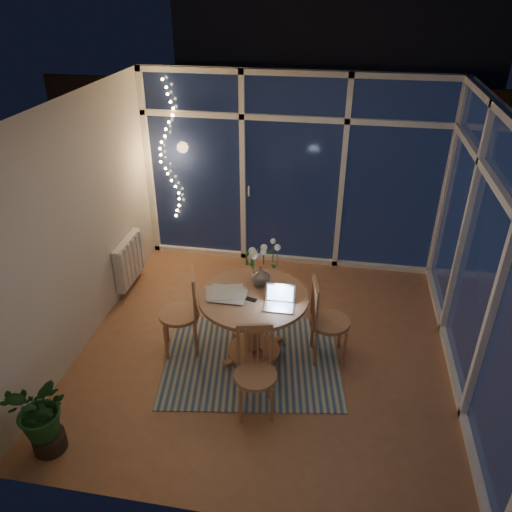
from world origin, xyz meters
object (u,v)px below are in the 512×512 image
(chair_right, at_px, (330,320))
(flower_vase, at_px, (261,276))
(chair_front, at_px, (255,374))
(laptop, at_px, (279,298))
(dining_table, at_px, (254,326))
(potted_plant, at_px, (42,417))
(chair_left, at_px, (179,312))

(chair_right, bearing_deg, flower_vase, 70.93)
(chair_front, height_order, flower_vase, flower_vase)
(chair_front, relative_size, flower_vase, 4.25)
(laptop, height_order, flower_vase, laptop)
(chair_front, distance_m, laptop, 0.76)
(flower_vase, bearing_deg, laptop, -56.78)
(dining_table, xyz_separation_m, potted_plant, (-1.51, -1.51, -0.00))
(chair_front, height_order, potted_plant, chair_front)
(dining_table, bearing_deg, flower_vase, 80.58)
(dining_table, distance_m, chair_front, 0.79)
(chair_left, bearing_deg, dining_table, 75.04)
(chair_front, bearing_deg, laptop, 66.19)
(laptop, bearing_deg, chair_front, -101.69)
(laptop, distance_m, potted_plant, 2.30)
(chair_left, xyz_separation_m, chair_right, (1.57, 0.15, -0.01))
(laptop, bearing_deg, dining_table, 150.29)
(chair_right, distance_m, potted_plant, 2.81)
(flower_vase, xyz_separation_m, potted_plant, (-1.55, -1.73, -0.49))
(chair_right, relative_size, potted_plant, 1.25)
(dining_table, distance_m, chair_left, 0.80)
(flower_vase, bearing_deg, chair_left, -162.39)
(chair_front, bearing_deg, dining_table, 88.76)
(laptop, bearing_deg, flower_vase, 122.58)
(dining_table, height_order, potted_plant, dining_table)
(chair_left, height_order, flower_vase, chair_left)
(chair_front, distance_m, flower_vase, 1.08)
(chair_left, bearing_deg, potted_plant, -44.60)
(chair_left, relative_size, flower_vase, 4.63)
(flower_vase, relative_size, potted_plant, 0.28)
(dining_table, xyz_separation_m, flower_vase, (0.04, 0.22, 0.49))
(dining_table, bearing_deg, chair_left, -176.63)
(flower_vase, bearing_deg, chair_front, -82.98)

